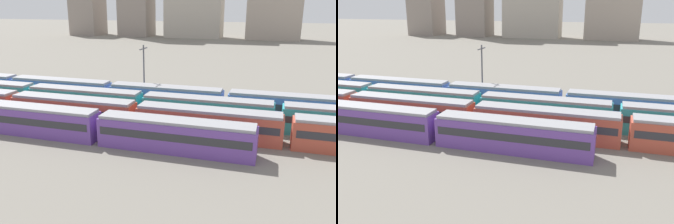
% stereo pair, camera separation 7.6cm
% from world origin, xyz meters
% --- Properties ---
extents(train_track_0, '(55.80, 3.06, 3.75)m').
position_xyz_m(train_track_0, '(17.37, 0.00, 1.90)').
color(train_track_0, '#6B429E').
rests_on(train_track_0, ground_plane).
extents(train_track_1, '(93.60, 3.06, 3.75)m').
position_xyz_m(train_track_1, '(38.95, 5.20, 1.90)').
color(train_track_1, '#BC4C38').
rests_on(train_track_1, ground_plane).
extents(train_track_2, '(112.50, 3.06, 3.75)m').
position_xyz_m(train_track_2, '(47.29, 10.40, 1.90)').
color(train_track_2, teal).
rests_on(train_track_2, ground_plane).
extents(train_track_3, '(112.50, 3.06, 3.75)m').
position_xyz_m(train_track_3, '(39.71, 15.60, 1.90)').
color(train_track_3, '#4C70BC').
rests_on(train_track_3, ground_plane).
extents(catenary_pole_3, '(0.24, 3.20, 9.63)m').
position_xyz_m(catenary_pole_3, '(25.49, 18.76, 5.36)').
color(catenary_pole_3, '#4C4C51').
rests_on(catenary_pole_3, ground_plane).
extents(distant_building_0, '(14.78, 15.77, 27.03)m').
position_xyz_m(distant_building_0, '(-52.61, 140.34, 13.51)').
color(distant_building_0, gray).
rests_on(distant_building_0, ground_plane).
extents(distant_building_3, '(24.30, 13.71, 23.41)m').
position_xyz_m(distant_building_3, '(44.06, 140.34, 11.71)').
color(distant_building_3, '#A89989').
rests_on(distant_building_3, ground_plane).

